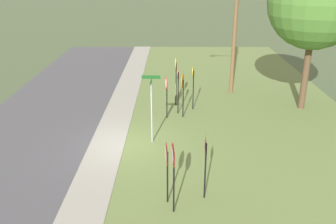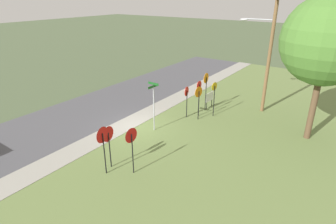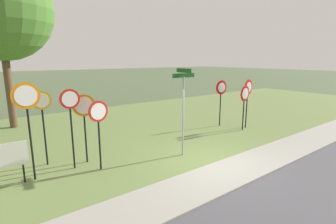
{
  "view_description": "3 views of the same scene",
  "coord_description": "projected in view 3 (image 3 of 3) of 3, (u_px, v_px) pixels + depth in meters",
  "views": [
    {
      "loc": [
        14.83,
        2.12,
        7.58
      ],
      "look_at": [
        0.31,
        1.99,
        1.79
      ],
      "focal_mm": 39.01,
      "sensor_mm": 36.0,
      "label": 1
    },
    {
      "loc": [
        12.59,
        11.34,
        8.21
      ],
      "look_at": [
        -0.94,
        1.9,
        1.23
      ],
      "focal_mm": 30.02,
      "sensor_mm": 36.0,
      "label": 2
    },
    {
      "loc": [
        -6.19,
        -5.58,
        3.57
      ],
      "look_at": [
        0.48,
        3.2,
        1.25
      ],
      "focal_mm": 27.19,
      "sensor_mm": 36.0,
      "label": 3
    }
  ],
  "objects": [
    {
      "name": "grass_median",
      "position": [
        129.0,
        127.0,
        13.42
      ],
      "size": [
        44.0,
        12.0,
        0.04
      ],
      "primitive_type": "cube",
      "color": "olive",
      "rests_on": "ground_plane"
    },
    {
      "name": "yield_sign_far_left",
      "position": [
        248.0,
        92.0,
        12.91
      ],
      "size": [
        0.8,
        0.13,
        2.51
      ],
      "rotation": [
        0.0,
        0.0,
        0.12
      ],
      "color": "black",
      "rests_on": "grass_median"
    },
    {
      "name": "notice_board",
      "position": [
        6.0,
        158.0,
        7.03
      ],
      "size": [
        1.1,
        0.09,
        1.25
      ],
      "rotation": [
        0.0,
        0.0,
        -0.05
      ],
      "color": "black",
      "rests_on": "grass_median"
    },
    {
      "name": "sidewalk_strip",
      "position": [
        232.0,
        172.0,
        8.12
      ],
      "size": [
        44.0,
        1.6,
        0.06
      ],
      "primitive_type": "cube",
      "color": "#99968C",
      "rests_on": "ground_plane"
    },
    {
      "name": "yield_sign_near_left",
      "position": [
        245.0,
        97.0,
        12.47
      ],
      "size": [
        0.8,
        0.12,
        2.25
      ],
      "rotation": [
        0.0,
        0.0,
        0.1
      ],
      "color": "black",
      "rests_on": "grass_median"
    },
    {
      "name": "stop_sign_far_left",
      "position": [
        84.0,
        114.0,
        8.5
      ],
      "size": [
        0.73,
        0.17,
        2.38
      ],
      "rotation": [
        0.0,
        0.0,
        -0.2
      ],
      "color": "black",
      "rests_on": "grass_median"
    },
    {
      "name": "street_name_post",
      "position": [
        183.0,
        105.0,
        9.14
      ],
      "size": [
        0.96,
        0.82,
        3.2
      ],
      "rotation": [
        0.0,
        0.0,
        -0.04
      ],
      "color": "#9EA0A8",
      "rests_on": "grass_median"
    },
    {
      "name": "ground_plane",
      "position": [
        213.0,
        164.0,
        8.75
      ],
      "size": [
        160.0,
        160.0,
        0.0
      ],
      "primitive_type": "plane",
      "color": "#4C5B3D"
    },
    {
      "name": "stop_sign_far_right",
      "position": [
        71.0,
        113.0,
        7.97
      ],
      "size": [
        0.62,
        0.09,
        2.62
      ],
      "rotation": [
        0.0,
        0.0,
        -0.01
      ],
      "color": "black",
      "rests_on": "grass_median"
    },
    {
      "name": "stop_sign_near_right",
      "position": [
        99.0,
        121.0,
        7.93
      ],
      "size": [
        0.67,
        0.13,
        2.27
      ],
      "rotation": [
        0.0,
        0.0,
        0.15
      ],
      "color": "black",
      "rests_on": "grass_median"
    },
    {
      "name": "stop_sign_near_left",
      "position": [
        43.0,
        113.0,
        8.27
      ],
      "size": [
        0.6,
        0.13,
        2.51
      ],
      "rotation": [
        0.0,
        0.0,
        -0.15
      ],
      "color": "black",
      "rests_on": "grass_median"
    },
    {
      "name": "stop_sign_far_center",
      "position": [
        27.0,
        110.0,
        7.13
      ],
      "size": [
        0.75,
        0.1,
        2.9
      ],
      "rotation": [
        0.0,
        0.0,
        0.03
      ],
      "color": "black",
      "rests_on": "grass_median"
    },
    {
      "name": "yield_sign_near_right",
      "position": [
        221.0,
        92.0,
        13.29
      ],
      "size": [
        0.74,
        0.12,
        2.43
      ],
      "rotation": [
        0.0,
        0.0,
        -0.08
      ],
      "color": "black",
      "rests_on": "grass_median"
    }
  ]
}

